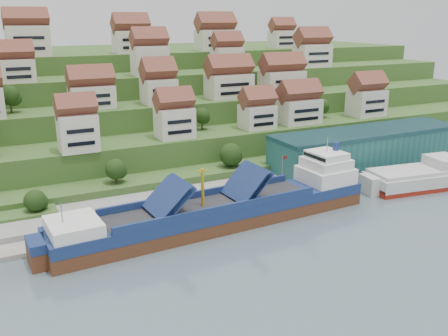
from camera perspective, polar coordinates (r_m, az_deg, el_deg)
ground at (r=111.20m, az=1.54°, el=-6.07°), size 300.00×300.00×0.00m
quay at (r=132.44m, az=6.14°, el=-1.83°), size 180.00×14.00×2.20m
hillside at (r=202.43m, az=-12.46°, el=7.16°), size 260.00×128.00×31.00m
hillside_village at (r=159.43m, az=-9.41°, el=9.90°), size 156.21×64.11×29.80m
hillside_trees at (r=141.75m, az=-9.34°, el=5.42°), size 132.27×61.80×31.95m
warehouse at (r=151.31m, az=16.08°, el=2.37°), size 60.00×15.00×10.00m
flagpole at (r=125.72m, az=6.72°, el=-0.11°), size 1.28×0.16×8.00m
cargo_ship at (r=108.68m, az=0.27°, el=-4.86°), size 72.62×15.00×15.92m
second_ship at (r=142.12m, az=21.69°, el=-1.05°), size 30.34×14.59×8.46m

